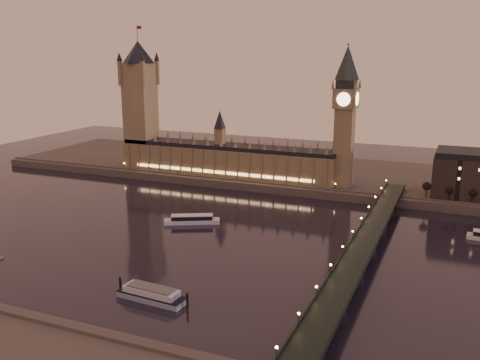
% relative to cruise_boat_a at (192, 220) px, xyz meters
% --- Properties ---
extents(ground, '(700.00, 700.00, 0.00)m').
position_rel_cruise_boat_a_xyz_m(ground, '(16.40, -15.96, -2.40)').
color(ground, black).
rests_on(ground, ground).
extents(far_embankment, '(560.00, 130.00, 6.00)m').
position_rel_cruise_boat_a_xyz_m(far_embankment, '(46.40, 149.04, 0.60)').
color(far_embankment, '#423D35').
rests_on(far_embankment, ground).
extents(palace_of_westminster, '(180.00, 26.62, 52.00)m').
position_rel_cruise_boat_a_xyz_m(palace_of_westminster, '(-23.73, 105.03, 19.30)').
color(palace_of_westminster, brown).
rests_on(palace_of_westminster, ground).
extents(victoria_tower, '(31.68, 31.68, 118.00)m').
position_rel_cruise_boat_a_xyz_m(victoria_tower, '(-103.60, 105.04, 63.38)').
color(victoria_tower, brown).
rests_on(victoria_tower, ground).
extents(big_ben, '(17.68, 17.68, 104.00)m').
position_rel_cruise_boat_a_xyz_m(big_ben, '(70.38, 105.03, 61.55)').
color(big_ben, brown).
rests_on(big_ben, ground).
extents(westminster_bridge, '(13.20, 260.00, 15.30)m').
position_rel_cruise_boat_a_xyz_m(westminster_bridge, '(108.01, -15.96, 3.11)').
color(westminster_bridge, black).
rests_on(westminster_bridge, ground).
extents(bare_tree_0, '(5.13, 5.13, 10.42)m').
position_rel_cruise_boat_a_xyz_m(bare_tree_0, '(131.93, 93.04, 11.35)').
color(bare_tree_0, black).
rests_on(bare_tree_0, ground).
extents(bare_tree_1, '(5.13, 5.13, 10.42)m').
position_rel_cruise_boat_a_xyz_m(bare_tree_1, '(146.56, 93.04, 11.35)').
color(bare_tree_1, black).
rests_on(bare_tree_1, ground).
extents(bare_tree_2, '(5.13, 5.13, 10.42)m').
position_rel_cruise_boat_a_xyz_m(bare_tree_2, '(161.19, 93.04, 11.35)').
color(bare_tree_2, black).
rests_on(bare_tree_2, ground).
extents(cruise_boat_a, '(33.79, 21.95, 5.46)m').
position_rel_cruise_boat_a_xyz_m(cruise_boat_a, '(0.00, 0.00, 0.00)').
color(cruise_boat_a, silver).
rests_on(cruise_boat_a, ground).
extents(moored_barge, '(36.15, 10.85, 6.64)m').
position_rel_cruise_boat_a_xyz_m(moored_barge, '(33.20, -99.79, 0.40)').
color(moored_barge, '#8CA0B3').
rests_on(moored_barge, ground).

